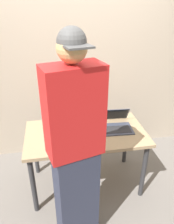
% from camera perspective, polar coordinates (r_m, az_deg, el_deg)
% --- Properties ---
extents(ground_plane, '(8.00, 8.00, 0.00)m').
position_cam_1_polar(ground_plane, '(2.88, -0.27, -17.93)').
color(ground_plane, slate).
rests_on(ground_plane, ground).
extents(desk, '(1.32, 0.72, 0.75)m').
position_cam_1_polar(desk, '(2.45, -0.31, -7.04)').
color(desk, '#9E8460').
rests_on(desk, ground).
extents(laptop, '(0.36, 0.38, 0.19)m').
position_cam_1_polar(laptop, '(2.50, 7.65, -3.08)').
color(laptop, '#383D4C').
rests_on(laptop, desk).
extents(beer_bottle_green, '(0.06, 0.06, 0.29)m').
position_cam_1_polar(beer_bottle_green, '(2.43, -9.32, -2.48)').
color(beer_bottle_green, '#333333').
rests_on(beer_bottle_green, desk).
extents(beer_bottle_amber, '(0.06, 0.06, 0.29)m').
position_cam_1_polar(beer_bottle_amber, '(2.55, -6.42, -0.53)').
color(beer_bottle_amber, '#472B14').
rests_on(beer_bottle_amber, desk).
extents(person_figure, '(0.46, 0.34, 1.92)m').
position_cam_1_polar(person_figure, '(1.74, -3.12, -10.81)').
color(person_figure, '#2D3347').
rests_on(person_figure, ground).
extents(coffee_mug, '(0.13, 0.09, 0.10)m').
position_cam_1_polar(coffee_mug, '(2.41, 1.48, -3.74)').
color(coffee_mug, white).
rests_on(coffee_mug, desk).
extents(back_wall, '(6.00, 0.10, 2.60)m').
position_cam_1_polar(back_wall, '(2.93, -3.13, 12.57)').
color(back_wall, tan).
rests_on(back_wall, ground).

